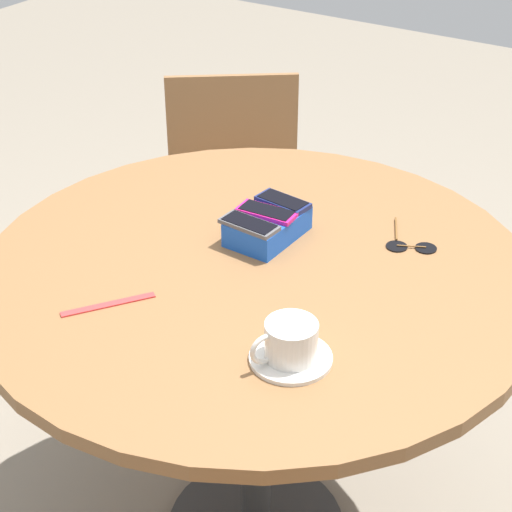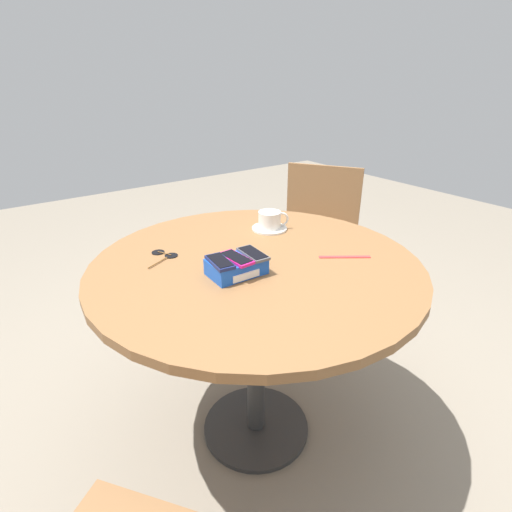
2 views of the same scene
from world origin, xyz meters
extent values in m
plane|color=gray|center=(0.00, 0.00, 0.00)|extent=(8.00, 8.00, 0.00)
cylinder|color=#2D2D2D|center=(0.00, 0.00, 0.01)|extent=(0.43, 0.43, 0.02)
cylinder|color=#2D2D2D|center=(0.00, 0.00, 0.38)|extent=(0.07, 0.07, 0.73)
cylinder|color=brown|center=(0.00, 0.00, 0.76)|extent=(1.12, 1.12, 0.03)
cube|color=blue|center=(-0.10, -0.04, 0.80)|extent=(0.18, 0.12, 0.05)
cube|color=white|center=(-0.11, -0.10, 0.79)|extent=(0.10, 0.01, 0.02)
cube|color=navy|center=(-0.16, -0.04, 0.83)|extent=(0.07, 0.12, 0.01)
cube|color=black|center=(-0.16, -0.04, 0.84)|extent=(0.06, 0.11, 0.00)
cube|color=#D11975|center=(-0.11, -0.04, 0.83)|extent=(0.06, 0.13, 0.01)
cube|color=black|center=(-0.11, -0.04, 0.84)|extent=(0.05, 0.11, 0.00)
cube|color=#515156|center=(-0.04, -0.04, 0.83)|extent=(0.06, 0.13, 0.01)
cube|color=black|center=(-0.04, -0.04, 0.84)|extent=(0.05, 0.11, 0.00)
cylinder|color=silver|center=(0.22, 0.21, 0.78)|extent=(0.14, 0.14, 0.01)
cylinder|color=silver|center=(0.22, 0.21, 0.82)|extent=(0.09, 0.09, 0.07)
cylinder|color=olive|center=(0.22, 0.21, 0.84)|extent=(0.08, 0.08, 0.00)
torus|color=silver|center=(0.27, 0.19, 0.82)|extent=(0.06, 0.04, 0.06)
cube|color=red|center=(0.27, -0.16, 0.78)|extent=(0.15, 0.12, 0.00)
cylinder|color=black|center=(-0.24, 0.26, 0.78)|extent=(0.04, 0.04, 0.00)
cylinder|color=black|center=(-0.21, 0.21, 0.78)|extent=(0.04, 0.04, 0.00)
cylinder|color=brown|center=(-0.23, 0.24, 0.78)|extent=(0.03, 0.06, 0.00)
cylinder|color=brown|center=(-0.28, 0.18, 0.78)|extent=(0.09, 0.04, 0.00)
cube|color=brown|center=(0.72, 0.47, 0.43)|extent=(0.62, 0.62, 0.02)
cube|color=brown|center=(0.91, 0.58, 0.66)|extent=(0.25, 0.37, 0.45)
cylinder|color=brown|center=(0.44, 0.53, 0.21)|extent=(0.04, 0.04, 0.42)
cylinder|color=brown|center=(0.66, 0.19, 0.21)|extent=(0.04, 0.04, 0.42)
cylinder|color=brown|center=(0.79, 0.75, 0.21)|extent=(0.04, 0.04, 0.42)
cylinder|color=brown|center=(1.00, 0.41, 0.21)|extent=(0.04, 0.04, 0.42)
camera|label=1|loc=(1.22, 0.78, 1.69)|focal=60.00mm
camera|label=2|loc=(-0.72, -0.98, 1.36)|focal=28.00mm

